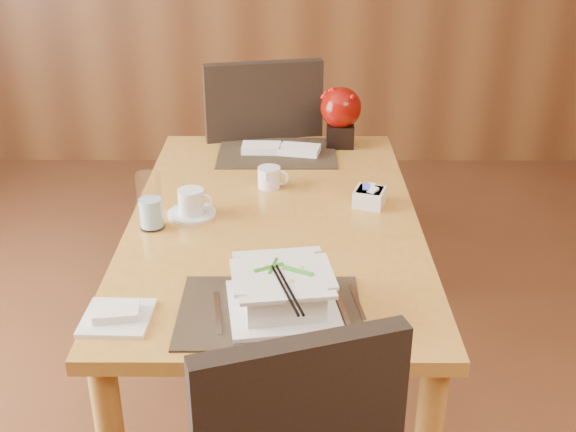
{
  "coord_description": "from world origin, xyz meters",
  "views": [
    {
      "loc": [
        0.05,
        -1.45,
        1.74
      ],
      "look_at": [
        0.04,
        0.35,
        0.87
      ],
      "focal_mm": 45.0,
      "sensor_mm": 36.0,
      "label": 1
    }
  ],
  "objects_px": {
    "water_glass": "(150,201)",
    "creamer_jug": "(269,177)",
    "soup_setting": "(282,292)",
    "coffee_cup": "(191,204)",
    "sugar_caddy": "(369,197)",
    "bread_plate": "(117,318)",
    "far_chair": "(260,161)",
    "berry_decor": "(341,113)",
    "dining_table": "(274,243)"
  },
  "relations": [
    {
      "from": "soup_setting",
      "to": "creamer_jug",
      "type": "height_order",
      "value": "soup_setting"
    },
    {
      "from": "creamer_jug",
      "to": "far_chair",
      "type": "bearing_deg",
      "value": 108.19
    },
    {
      "from": "coffee_cup",
      "to": "creamer_jug",
      "type": "distance_m",
      "value": 0.33
    },
    {
      "from": "soup_setting",
      "to": "coffee_cup",
      "type": "relative_size",
      "value": 1.95
    },
    {
      "from": "creamer_jug",
      "to": "berry_decor",
      "type": "distance_m",
      "value": 0.5
    },
    {
      "from": "soup_setting",
      "to": "coffee_cup",
      "type": "xyz_separation_m",
      "value": [
        -0.29,
        0.54,
        -0.02
      ]
    },
    {
      "from": "water_glass",
      "to": "creamer_jug",
      "type": "distance_m",
      "value": 0.47
    },
    {
      "from": "soup_setting",
      "to": "coffee_cup",
      "type": "distance_m",
      "value": 0.62
    },
    {
      "from": "dining_table",
      "to": "soup_setting",
      "type": "relative_size",
      "value": 5.02
    },
    {
      "from": "soup_setting",
      "to": "sugar_caddy",
      "type": "xyz_separation_m",
      "value": [
        0.28,
        0.62,
        -0.03
      ]
    },
    {
      "from": "bread_plate",
      "to": "far_chair",
      "type": "xyz_separation_m",
      "value": [
        0.29,
        1.44,
        -0.16
      ]
    },
    {
      "from": "far_chair",
      "to": "berry_decor",
      "type": "bearing_deg",
      "value": 134.54
    },
    {
      "from": "creamer_jug",
      "to": "far_chair",
      "type": "distance_m",
      "value": 0.66
    },
    {
      "from": "water_glass",
      "to": "sugar_caddy",
      "type": "distance_m",
      "value": 0.7
    },
    {
      "from": "berry_decor",
      "to": "far_chair",
      "type": "distance_m",
      "value": 0.49
    },
    {
      "from": "dining_table",
      "to": "creamer_jug",
      "type": "distance_m",
      "value": 0.26
    },
    {
      "from": "creamer_jug",
      "to": "far_chair",
      "type": "relative_size",
      "value": 0.09
    },
    {
      "from": "dining_table",
      "to": "sugar_caddy",
      "type": "distance_m",
      "value": 0.34
    },
    {
      "from": "berry_decor",
      "to": "bread_plate",
      "type": "distance_m",
      "value": 1.38
    },
    {
      "from": "sugar_caddy",
      "to": "berry_decor",
      "type": "height_order",
      "value": "berry_decor"
    },
    {
      "from": "creamer_jug",
      "to": "berry_decor",
      "type": "height_order",
      "value": "berry_decor"
    },
    {
      "from": "sugar_caddy",
      "to": "bread_plate",
      "type": "xyz_separation_m",
      "value": [
        -0.68,
        -0.66,
        -0.02
      ]
    },
    {
      "from": "berry_decor",
      "to": "bread_plate",
      "type": "bearing_deg",
      "value": -116.72
    },
    {
      "from": "dining_table",
      "to": "bread_plate",
      "type": "bearing_deg",
      "value": -122.47
    },
    {
      "from": "creamer_jug",
      "to": "bread_plate",
      "type": "relative_size",
      "value": 0.61
    },
    {
      "from": "soup_setting",
      "to": "bread_plate",
      "type": "xyz_separation_m",
      "value": [
        -0.4,
        -0.04,
        -0.05
      ]
    },
    {
      "from": "coffee_cup",
      "to": "sugar_caddy",
      "type": "distance_m",
      "value": 0.57
    },
    {
      "from": "soup_setting",
      "to": "sugar_caddy",
      "type": "distance_m",
      "value": 0.68
    },
    {
      "from": "soup_setting",
      "to": "far_chair",
      "type": "relative_size",
      "value": 0.28
    },
    {
      "from": "water_glass",
      "to": "coffee_cup",
      "type": "bearing_deg",
      "value": 39.24
    },
    {
      "from": "soup_setting",
      "to": "water_glass",
      "type": "xyz_separation_m",
      "value": [
        -0.4,
        0.46,
        0.04
      ]
    },
    {
      "from": "water_glass",
      "to": "berry_decor",
      "type": "distance_m",
      "value": 0.95
    },
    {
      "from": "water_glass",
      "to": "creamer_jug",
      "type": "height_order",
      "value": "water_glass"
    },
    {
      "from": "soup_setting",
      "to": "berry_decor",
      "type": "bearing_deg",
      "value": 71.63
    },
    {
      "from": "sugar_caddy",
      "to": "soup_setting",
      "type": "bearing_deg",
      "value": -113.96
    },
    {
      "from": "water_glass",
      "to": "sugar_caddy",
      "type": "xyz_separation_m",
      "value": [
        0.68,
        0.16,
        -0.06
      ]
    },
    {
      "from": "dining_table",
      "to": "far_chair",
      "type": "xyz_separation_m",
      "value": [
        -0.08,
        0.86,
        -0.06
      ]
    },
    {
      "from": "dining_table",
      "to": "coffee_cup",
      "type": "relative_size",
      "value": 9.78
    },
    {
      "from": "coffee_cup",
      "to": "water_glass",
      "type": "relative_size",
      "value": 0.87
    },
    {
      "from": "dining_table",
      "to": "berry_decor",
      "type": "relative_size",
      "value": 6.41
    },
    {
      "from": "water_glass",
      "to": "far_chair",
      "type": "bearing_deg",
      "value": 72.98
    },
    {
      "from": "dining_table",
      "to": "soup_setting",
      "type": "bearing_deg",
      "value": -86.66
    },
    {
      "from": "sugar_caddy",
      "to": "far_chair",
      "type": "xyz_separation_m",
      "value": [
        -0.39,
        0.78,
        -0.18
      ]
    },
    {
      "from": "dining_table",
      "to": "coffee_cup",
      "type": "bearing_deg",
      "value": 178.83
    },
    {
      "from": "sugar_caddy",
      "to": "bread_plate",
      "type": "bearing_deg",
      "value": -135.62
    },
    {
      "from": "sugar_caddy",
      "to": "bread_plate",
      "type": "distance_m",
      "value": 0.95
    },
    {
      "from": "water_glass",
      "to": "soup_setting",
      "type": "bearing_deg",
      "value": -48.58
    },
    {
      "from": "dining_table",
      "to": "coffee_cup",
      "type": "distance_m",
      "value": 0.29
    },
    {
      "from": "creamer_jug",
      "to": "berry_decor",
      "type": "bearing_deg",
      "value": 69.87
    },
    {
      "from": "creamer_jug",
      "to": "sugar_caddy",
      "type": "distance_m",
      "value": 0.36
    }
  ]
}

